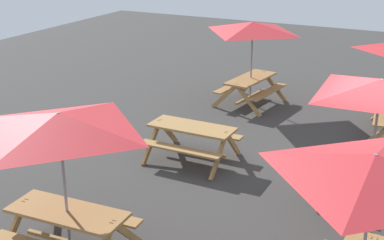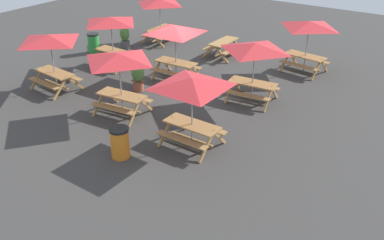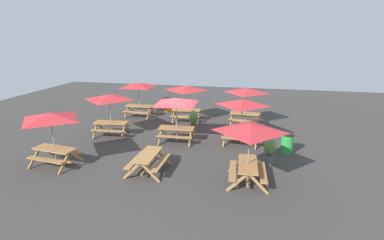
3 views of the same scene
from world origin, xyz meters
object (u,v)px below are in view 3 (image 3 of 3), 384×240
Objects in this scene: potted_plant_0 at (269,150)px; picnic_table_4 at (186,90)px; picnic_table_2 at (139,87)px; trash_bin_green at (287,143)px; picnic_table_1 at (148,159)px; picnic_table_8 at (242,106)px; picnic_table_5 at (250,132)px; picnic_table_0 at (51,120)px; picnic_table_3 at (246,93)px; picnic_table_7 at (176,104)px; picnic_table_6 at (109,100)px; trash_bin_orange at (167,104)px; potted_plant_1 at (193,120)px.

picnic_table_4 is at bearing -48.60° from potted_plant_0.
trash_bin_green is at bearing 153.88° from picnic_table_2.
picnic_table_8 is (-3.47, -4.06, 1.43)m from picnic_table_1.
picnic_table_0 is at bearing -91.83° from picnic_table_5.
picnic_table_4 reaches higher than picnic_table_1.
trash_bin_green is (-5.64, -3.21, -0.07)m from picnic_table_1.
potted_plant_0 is at bearing -159.56° from picnic_table_0.
picnic_table_0 is 9.20m from potted_plant_0.
picnic_table_3 is 3.31m from picnic_table_8.
picnic_table_0 is 1.00× the size of picnic_table_5.
picnic_table_8 is (-3.66, 3.42, 0.00)m from picnic_table_4.
trash_bin_green is (-1.69, -3.28, -1.49)m from picnic_table_5.
picnic_table_7 is 5.14m from potted_plant_0.
picnic_table_6 reaches higher than trash_bin_orange.
picnic_table_2 is 10.40m from trash_bin_green.
picnic_table_6 is at bearing -136.93° from picnic_table_1.
picnic_table_0 is 8.14m from picnic_table_2.
picnic_table_0 is at bearing 78.87° from trash_bin_orange.
picnic_table_8 is at bearing -59.34° from potted_plant_0.
picnic_table_6 is 1.99× the size of potted_plant_0.
trash_bin_orange is at bearing -39.77° from trash_bin_green.
picnic_table_3 is at bearing -159.27° from picnic_table_6.
picnic_table_5 is at bearing 132.73° from picnic_table_7.
picnic_table_2 is at bearing -26.39° from picnic_table_8.
trash_bin_orange is at bearing -150.99° from picnic_table_5.
trash_bin_green is (-2.17, 0.85, -1.49)m from picnic_table_8.
picnic_table_5 is 1.99× the size of potted_plant_0.
trash_bin_orange is at bearing -54.72° from picnic_table_4.
picnic_table_6 is at bearing 22.27° from potted_plant_1.
trash_bin_green is 0.84× the size of potted_plant_0.
picnic_table_2 is at bearing -36.12° from potted_plant_0.
trash_bin_green is at bearing 154.43° from potted_plant_1.
picnic_table_2 is 5.64m from picnic_table_7.
picnic_table_2 reaches higher than potted_plant_1.
picnic_table_4 is at bearing -65.16° from potted_plant_1.
picnic_table_0 is 8.63m from picnic_table_4.
picnic_table_0 is 10.20m from trash_bin_orange.
potted_plant_1 is (-2.81, 4.09, 0.15)m from trash_bin_orange.
potted_plant_0 is (-8.32, 6.07, -1.38)m from picnic_table_2.
picnic_table_6 is at bearing -3.97° from trash_bin_green.
picnic_table_8 is at bearing 134.90° from trash_bin_orange.
picnic_table_2 is at bearing -27.05° from trash_bin_green.
picnic_table_5 is at bearing 120.04° from potted_plant_1.
picnic_table_4 is at bearing -138.42° from picnic_table_6.
picnic_table_1 is 1.48× the size of potted_plant_1.
picnic_table_3 is 2.38× the size of trash_bin_green.
potted_plant_1 reaches higher than picnic_table_1.
trash_bin_green is 10.10m from trash_bin_orange.
picnic_table_7 reaches higher than potted_plant_1.
picnic_table_4 and picnic_table_6 have the same top height.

